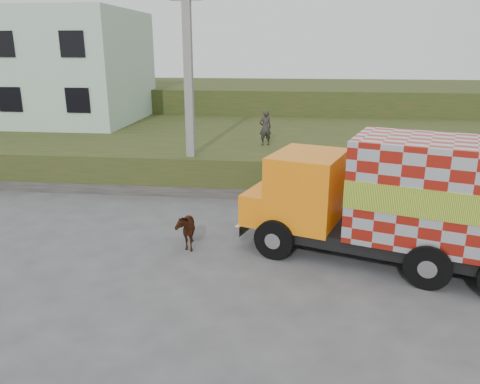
# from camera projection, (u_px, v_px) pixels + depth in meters

# --- Properties ---
(ground) EXTENTS (120.00, 120.00, 0.00)m
(ground) POSITION_uv_depth(u_px,v_px,m) (192.00, 239.00, 14.18)
(ground) COLOR #474749
(ground) RESTS_ON ground
(embankment) EXTENTS (40.00, 12.00, 1.50)m
(embankment) POSITION_uv_depth(u_px,v_px,m) (234.00, 147.00, 23.44)
(embankment) COLOR #254316
(embankment) RESTS_ON ground
(embankment_far) EXTENTS (40.00, 12.00, 3.00)m
(embankment_far) POSITION_uv_depth(u_px,v_px,m) (255.00, 104.00, 34.60)
(embankment_far) COLOR #254316
(embankment_far) RESTS_ON ground
(retaining_strip) EXTENTS (16.00, 0.50, 0.40)m
(retaining_strip) POSITION_uv_depth(u_px,v_px,m) (165.00, 190.00, 18.32)
(retaining_strip) COLOR #595651
(retaining_strip) RESTS_ON ground
(building) EXTENTS (10.00, 8.00, 6.00)m
(building) POSITION_uv_depth(u_px,v_px,m) (48.00, 67.00, 26.39)
(building) COLOR #B2D1B6
(building) RESTS_ON embankment
(utility_pole) EXTENTS (1.20, 0.30, 8.00)m
(utility_pole) POSITION_uv_depth(u_px,v_px,m) (189.00, 89.00, 17.44)
(utility_pole) COLOR gray
(utility_pole) RESTS_ON ground
(cargo_truck) EXTENTS (8.03, 4.72, 3.42)m
(cargo_truck) POSITION_uv_depth(u_px,v_px,m) (403.00, 200.00, 12.14)
(cargo_truck) COLOR black
(cargo_truck) RESTS_ON ground
(cow) EXTENTS (0.90, 1.40, 1.09)m
(cow) POSITION_uv_depth(u_px,v_px,m) (185.00, 228.00, 13.52)
(cow) COLOR black
(cow) RESTS_ON ground
(pedestrian) EXTENTS (0.65, 0.55, 1.51)m
(pedestrian) POSITION_uv_depth(u_px,v_px,m) (265.00, 128.00, 20.02)
(pedestrian) COLOR #2C2A27
(pedestrian) RESTS_ON embankment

